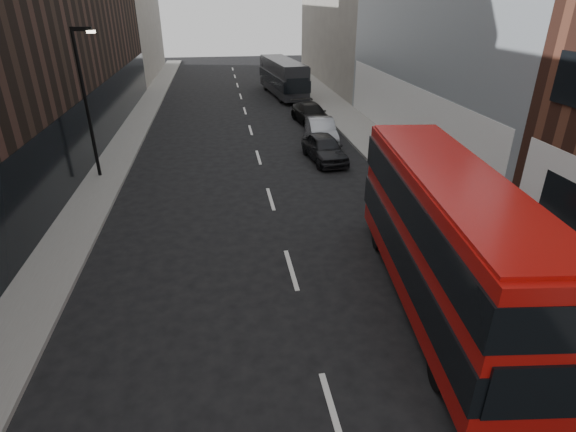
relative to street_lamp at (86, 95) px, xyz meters
name	(u,v)px	position (x,y,z in m)	size (l,w,h in m)	color
sidewalk_right	(359,129)	(15.72, 7.00, -4.11)	(3.00, 80.00, 0.15)	slate
sidewalk_left	(129,138)	(0.22, 7.00, -4.11)	(2.00, 80.00, 0.15)	slate
building_left_mid	(71,19)	(-3.28, 12.00, 2.82)	(5.00, 24.00, 14.00)	black
building_left_far	(127,16)	(-3.28, 34.00, 2.32)	(5.00, 20.00, 13.00)	slate
street_lamp	(86,95)	(0.00, 0.00, 0.00)	(1.06, 0.22, 7.00)	black
red_bus	(445,234)	(12.22, -12.40, -1.87)	(3.59, 10.50, 4.17)	#A70D0A
grey_bus	(283,77)	(12.18, 19.79, -2.47)	(3.42, 10.06, 3.20)	black
car_a	(324,148)	(11.84, 0.92, -3.44)	(1.74, 4.33, 1.47)	black
car_b	(321,131)	(12.44, 4.45, -3.44)	(1.57, 4.50, 1.48)	#94969C
car_c	(311,114)	(12.74, 9.24, -3.48)	(1.97, 4.86, 1.41)	black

